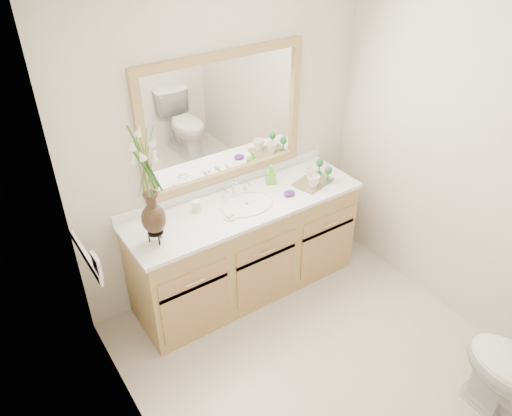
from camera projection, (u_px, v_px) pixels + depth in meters
floor at (326, 370)px, 3.45m from camera, size 2.60×2.60×0.00m
ceiling at (370, 3)px, 2.12m from camera, size 2.40×2.60×0.02m
wall_back at (224, 144)px, 3.68m from camera, size 2.40×0.02×2.40m
wall_left at (142, 319)px, 2.23m from camera, size 0.02×2.60×2.40m
wall_right at (477, 171)px, 3.34m from camera, size 0.02×2.60×2.40m
vanity at (246, 249)px, 3.93m from camera, size 1.80×0.55×0.80m
counter at (245, 205)px, 3.70m from camera, size 1.84×0.57×0.03m
sink at (247, 210)px, 3.71m from camera, size 0.38×0.34×0.23m
mirror at (224, 119)px, 3.55m from camera, size 1.32×0.04×0.97m
switch_plate at (97, 264)px, 2.88m from camera, size 0.02×0.12×0.12m
flower_vase at (147, 173)px, 3.01m from camera, size 0.19×0.19×0.77m
tumbler at (196, 206)px, 3.58m from camera, size 0.07×0.07×0.08m
soap_dish at (230, 216)px, 3.53m from camera, size 0.10×0.10×0.03m
soap_bottle at (271, 175)px, 3.90m from camera, size 0.09×0.09×0.14m
purple_dish at (289, 193)px, 3.77m from camera, size 0.10×0.08×0.03m
tray at (313, 182)px, 3.93m from camera, size 0.34×0.27×0.01m
mug_left at (313, 181)px, 3.83m from camera, size 0.10×0.10×0.10m
mug_right at (311, 173)px, 3.94m from camera, size 0.13×0.13×0.09m
goblet_front at (328, 171)px, 3.88m from camera, size 0.06×0.06×0.13m
goblet_back at (320, 164)px, 3.98m from camera, size 0.06×0.06×0.13m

